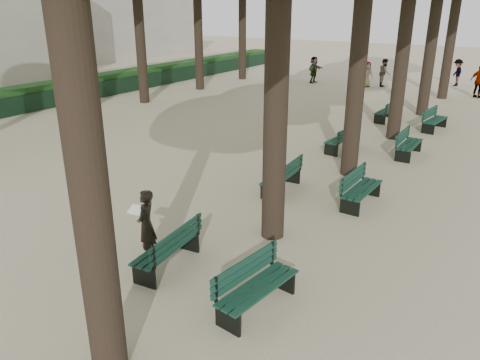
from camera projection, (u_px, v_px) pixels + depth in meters
The scene contains 18 objects.
ground at pixel (134, 275), 9.33m from camera, with size 120.00×120.00×0.00m, color #BBAF8D.
bench_left_0 at pixel (167, 255), 9.53m from camera, with size 0.75×1.85×0.92m.
bench_left_1 at pixel (281, 182), 13.42m from camera, with size 0.68×1.83×0.92m.
bench_left_2 at pixel (341, 143), 17.13m from camera, with size 0.74×1.85×0.92m.
bench_left_3 at pixel (386, 115), 21.51m from camera, with size 0.66×1.83×0.92m.
bench_right_0 at pixel (257, 296), 8.21m from camera, with size 0.80×1.86×0.92m.
bench_right_1 at pixel (361, 195), 12.52m from camera, with size 0.62×1.82×0.92m.
bench_right_2 at pixel (409, 149), 16.47m from camera, with size 0.57×1.80×0.92m.
bench_right_3 at pixel (435, 124), 19.88m from camera, with size 0.79×1.86×0.92m.
man_with_map at pixel (146, 225), 9.71m from camera, with size 0.69×0.69×1.54m.
pedestrian_d at pixel (367, 74), 30.05m from camera, with size 0.79×0.32×1.61m, color #262628.
pedestrian_b at pixel (457, 73), 30.38m from camera, with size 1.11×0.34×1.72m, color #262628.
pedestrian_c at pixel (480, 81), 26.49m from camera, with size 1.10×0.38×1.88m, color #262628.
pedestrian_a at pixel (384, 73), 30.15m from camera, with size 0.86×0.35×1.77m, color #262628.
pedestrian_e at pixel (314, 70), 31.55m from camera, with size 1.63×0.35×1.75m, color #262628.
fence at pixel (78, 94), 25.40m from camera, with size 0.08×42.00×0.90m, color black.
hedge at pixel (69, 90), 25.69m from camera, with size 1.20×42.00×1.20m, color #164217.
building_far at pixel (107, 19), 48.35m from camera, with size 12.00×16.00×7.00m, color #B7B2A3.
Camera 1 is at (6.13, -5.64, 5.09)m, focal length 35.00 mm.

